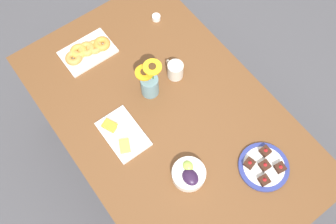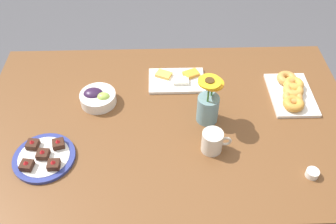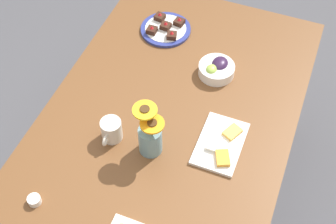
{
  "view_description": "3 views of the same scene",
  "coord_description": "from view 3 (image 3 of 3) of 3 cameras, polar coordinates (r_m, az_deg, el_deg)",
  "views": [
    {
      "loc": [
        -0.63,
        0.47,
        2.44
      ],
      "look_at": [
        0.0,
        0.0,
        0.78
      ],
      "focal_mm": 40.0,
      "sensor_mm": 36.0,
      "label": 1
    },
    {
      "loc": [
        -0.03,
        -1.09,
        1.9
      ],
      "look_at": [
        0.0,
        0.0,
        0.78
      ],
      "focal_mm": 40.0,
      "sensor_mm": 36.0,
      "label": 2
    },
    {
      "loc": [
        1.07,
        0.42,
        2.26
      ],
      "look_at": [
        0.0,
        0.0,
        0.78
      ],
      "focal_mm": 50.0,
      "sensor_mm": 36.0,
      "label": 3
    }
  ],
  "objects": [
    {
      "name": "cheese_platter",
      "position": [
        1.83,
        6.45,
        -3.87
      ],
      "size": [
        0.26,
        0.17,
        0.03
      ],
      "color": "white",
      "rests_on": "dining_table"
    },
    {
      "name": "grape_bowl",
      "position": [
        2.06,
        5.96,
        5.26
      ],
      "size": [
        0.16,
        0.16,
        0.07
      ],
      "color": "white",
      "rests_on": "dining_table"
    },
    {
      "name": "coffee_mug",
      "position": [
        1.83,
        -6.92,
        -2.18
      ],
      "size": [
        0.12,
        0.08,
        0.09
      ],
      "color": "beige",
      "rests_on": "dining_table"
    },
    {
      "name": "dessert_plate",
      "position": [
        2.25,
        -0.29,
        10.11
      ],
      "size": [
        0.24,
        0.24,
        0.05
      ],
      "color": "navy",
      "rests_on": "dining_table"
    },
    {
      "name": "ground_plane",
      "position": [
        2.54,
        -0.0,
        -10.86
      ],
      "size": [
        6.0,
        6.0,
        0.0
      ],
      "primitive_type": "plane",
      "color": "#4C4C51"
    },
    {
      "name": "flower_vase",
      "position": [
        1.76,
        -2.2,
        -3.06
      ],
      "size": [
        0.11,
        0.12,
        0.24
      ],
      "color": "#6B939E",
      "rests_on": "dining_table"
    },
    {
      "name": "jam_cup_honey",
      "position": [
        1.76,
        -15.99,
        -10.28
      ],
      "size": [
        0.05,
        0.05,
        0.03
      ],
      "color": "white",
      "rests_on": "dining_table"
    },
    {
      "name": "dining_table",
      "position": [
        1.98,
        -0.0,
        -2.23
      ],
      "size": [
        1.6,
        1.0,
        0.74
      ],
      "color": "brown",
      "rests_on": "ground_plane"
    }
  ]
}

